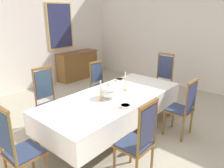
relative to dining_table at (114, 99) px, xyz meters
name	(u,v)px	position (x,y,z in m)	size (l,w,h in m)	color
ground	(119,135)	(0.00, -0.12, -0.69)	(6.71, 7.07, 0.04)	#ACA691
back_wall	(14,30)	(0.00, 3.45, 1.02)	(6.71, 0.08, 3.39)	silver
right_wall	(197,29)	(3.40, -0.12, 1.02)	(0.08, 7.07, 3.39)	silver
dining_table	(114,99)	(0.00, 0.00, 0.00)	(2.78, 1.20, 0.74)	brown
tablecloth	(114,100)	(0.00, 0.00, -0.02)	(2.80, 1.22, 0.39)	white
chair_south_a	(138,140)	(-0.69, -1.01, -0.08)	(0.44, 0.42, 1.15)	brown
chair_north_a	(49,99)	(-0.69, 1.01, -0.06)	(0.44, 0.42, 1.21)	brown
chair_south_b	(183,107)	(0.70, -1.00, -0.10)	(0.44, 0.42, 1.08)	brown
chair_north_b	(101,83)	(0.70, 1.00, -0.10)	(0.44, 0.42, 1.08)	brown
chair_head_west	(18,148)	(-1.80, 0.00, -0.07)	(0.42, 0.44, 1.20)	brown
chair_head_east	(162,79)	(1.80, 0.00, -0.06)	(0.42, 0.44, 1.23)	brown
soup_tureen	(108,91)	(-0.15, 0.00, 0.19)	(0.32, 0.32, 0.25)	white
candlestick_west	(101,93)	(-0.33, 0.00, 0.21)	(0.07, 0.07, 0.36)	gold
candlestick_east	(125,83)	(0.33, 0.00, 0.22)	(0.07, 0.07, 0.37)	gold
bowl_near_left	(120,80)	(0.73, 0.46, 0.10)	(0.18, 0.18, 0.04)	white
bowl_near_right	(125,106)	(-0.26, -0.46, 0.09)	(0.17, 0.17, 0.03)	white
spoon_primary	(122,79)	(0.85, 0.48, 0.08)	(0.05, 0.18, 0.01)	gold
spoon_secondary	(120,108)	(-0.37, -0.43, 0.08)	(0.06, 0.17, 0.01)	gold
sideboard	(78,65)	(1.83, 3.14, -0.22)	(1.44, 0.48, 0.90)	brown
framed_painting	(60,26)	(1.43, 3.39, 1.06)	(0.91, 0.05, 1.39)	#D1B251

